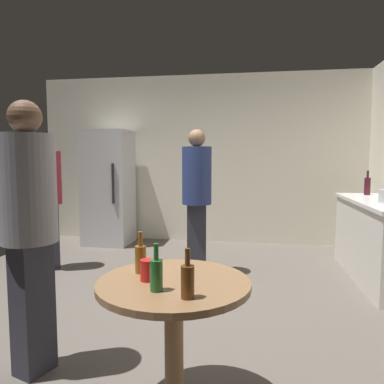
{
  "coord_description": "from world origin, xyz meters",
  "views": [
    {
      "loc": [
        0.81,
        -3.28,
        1.37
      ],
      "look_at": [
        0.21,
        0.51,
        1.01
      ],
      "focal_mm": 33.96,
      "sensor_mm": 36.0,
      "label": 1
    }
  ],
  "objects_px": {
    "person_in_maroon_shirt": "(47,192)",
    "person_in_navy_shirt": "(197,191)",
    "beer_bottle_amber": "(141,258)",
    "plastic_cup_red": "(148,270)",
    "refrigerator": "(109,188)",
    "beer_bottle_green": "(156,274)",
    "wine_bottle_on_counter": "(367,186)",
    "person_in_gray_shirt": "(29,217)",
    "beer_bottle_brown": "(188,280)",
    "foreground_table": "(174,300)"
  },
  "relations": [
    {
      "from": "plastic_cup_red",
      "to": "person_in_navy_shirt",
      "type": "bearing_deg",
      "value": 92.22
    },
    {
      "from": "refrigerator",
      "to": "person_in_navy_shirt",
      "type": "bearing_deg",
      "value": -39.6
    },
    {
      "from": "foreground_table",
      "to": "plastic_cup_red",
      "type": "relative_size",
      "value": 7.27
    },
    {
      "from": "wine_bottle_on_counter",
      "to": "beer_bottle_green",
      "type": "height_order",
      "value": "wine_bottle_on_counter"
    },
    {
      "from": "person_in_maroon_shirt",
      "to": "person_in_gray_shirt",
      "type": "bearing_deg",
      "value": -11.09
    },
    {
      "from": "refrigerator",
      "to": "beer_bottle_green",
      "type": "bearing_deg",
      "value": -65.0
    },
    {
      "from": "refrigerator",
      "to": "beer_bottle_brown",
      "type": "height_order",
      "value": "refrigerator"
    },
    {
      "from": "person_in_maroon_shirt",
      "to": "person_in_navy_shirt",
      "type": "distance_m",
      "value": 1.83
    },
    {
      "from": "foreground_table",
      "to": "person_in_maroon_shirt",
      "type": "height_order",
      "value": "person_in_maroon_shirt"
    },
    {
      "from": "wine_bottle_on_counter",
      "to": "person_in_navy_shirt",
      "type": "xyz_separation_m",
      "value": [
        -2.09,
        -0.76,
        -0.02
      ]
    },
    {
      "from": "refrigerator",
      "to": "wine_bottle_on_counter",
      "type": "bearing_deg",
      "value": -8.91
    },
    {
      "from": "beer_bottle_amber",
      "to": "plastic_cup_red",
      "type": "xyz_separation_m",
      "value": [
        0.07,
        -0.12,
        -0.03
      ]
    },
    {
      "from": "beer_bottle_brown",
      "to": "person_in_maroon_shirt",
      "type": "xyz_separation_m",
      "value": [
        -2.17,
        2.5,
        0.14
      ]
    },
    {
      "from": "plastic_cup_red",
      "to": "beer_bottle_brown",
      "type": "bearing_deg",
      "value": -39.81
    },
    {
      "from": "foreground_table",
      "to": "beer_bottle_amber",
      "type": "bearing_deg",
      "value": 154.74
    },
    {
      "from": "person_in_navy_shirt",
      "to": "beer_bottle_amber",
      "type": "bearing_deg",
      "value": -6.6
    },
    {
      "from": "refrigerator",
      "to": "beer_bottle_amber",
      "type": "xyz_separation_m",
      "value": [
        1.64,
        -3.59,
        -0.08
      ]
    },
    {
      "from": "plastic_cup_red",
      "to": "person_in_maroon_shirt",
      "type": "bearing_deg",
      "value": 129.99
    },
    {
      "from": "beer_bottle_amber",
      "to": "wine_bottle_on_counter",
      "type": "bearing_deg",
      "value": 55.5
    },
    {
      "from": "wine_bottle_on_counter",
      "to": "person_in_gray_shirt",
      "type": "bearing_deg",
      "value": -134.6
    },
    {
      "from": "plastic_cup_red",
      "to": "foreground_table",
      "type": "bearing_deg",
      "value": 8.5
    },
    {
      "from": "beer_bottle_brown",
      "to": "foreground_table",
      "type": "bearing_deg",
      "value": 116.61
    },
    {
      "from": "refrigerator",
      "to": "beer_bottle_green",
      "type": "xyz_separation_m",
      "value": [
        1.79,
        -3.84,
        -0.08
      ]
    },
    {
      "from": "beer_bottle_brown",
      "to": "person_in_maroon_shirt",
      "type": "relative_size",
      "value": 0.14
    },
    {
      "from": "beer_bottle_green",
      "to": "person_in_navy_shirt",
      "type": "distance_m",
      "value": 2.52
    },
    {
      "from": "plastic_cup_red",
      "to": "person_in_navy_shirt",
      "type": "distance_m",
      "value": 2.38
    },
    {
      "from": "beer_bottle_brown",
      "to": "beer_bottle_green",
      "type": "distance_m",
      "value": 0.18
    },
    {
      "from": "beer_bottle_green",
      "to": "refrigerator",
      "type": "bearing_deg",
      "value": 115.0
    },
    {
      "from": "wine_bottle_on_counter",
      "to": "beer_bottle_green",
      "type": "relative_size",
      "value": 1.35
    },
    {
      "from": "beer_bottle_amber",
      "to": "person_in_gray_shirt",
      "type": "xyz_separation_m",
      "value": [
        -0.76,
        0.14,
        0.19
      ]
    },
    {
      "from": "beer_bottle_amber",
      "to": "person_in_navy_shirt",
      "type": "distance_m",
      "value": 2.26
    },
    {
      "from": "beer_bottle_green",
      "to": "person_in_navy_shirt",
      "type": "xyz_separation_m",
      "value": [
        -0.17,
        2.5,
        0.17
      ]
    },
    {
      "from": "beer_bottle_green",
      "to": "beer_bottle_amber",
      "type": "bearing_deg",
      "value": 121.56
    },
    {
      "from": "wine_bottle_on_counter",
      "to": "person_in_gray_shirt",
      "type": "distance_m",
      "value": 4.03
    },
    {
      "from": "beer_bottle_green",
      "to": "beer_bottle_brown",
      "type": "bearing_deg",
      "value": -22.37
    },
    {
      "from": "wine_bottle_on_counter",
      "to": "foreground_table",
      "type": "distance_m",
      "value": 3.64
    },
    {
      "from": "plastic_cup_red",
      "to": "person_in_gray_shirt",
      "type": "xyz_separation_m",
      "value": [
        -0.83,
        0.26,
        0.22
      ]
    },
    {
      "from": "refrigerator",
      "to": "plastic_cup_red",
      "type": "bearing_deg",
      "value": -65.22
    },
    {
      "from": "refrigerator",
      "to": "person_in_maroon_shirt",
      "type": "xyz_separation_m",
      "value": [
        -0.21,
        -1.41,
        0.06
      ]
    },
    {
      "from": "wine_bottle_on_counter",
      "to": "person_in_navy_shirt",
      "type": "height_order",
      "value": "person_in_navy_shirt"
    },
    {
      "from": "beer_bottle_brown",
      "to": "plastic_cup_red",
      "type": "bearing_deg",
      "value": 140.19
    },
    {
      "from": "person_in_navy_shirt",
      "to": "refrigerator",
      "type": "bearing_deg",
      "value": -136.63
    },
    {
      "from": "plastic_cup_red",
      "to": "person_in_maroon_shirt",
      "type": "height_order",
      "value": "person_in_maroon_shirt"
    },
    {
      "from": "refrigerator",
      "to": "foreground_table",
      "type": "xyz_separation_m",
      "value": [
        1.84,
        -3.69,
        -0.27
      ]
    },
    {
      "from": "refrigerator",
      "to": "plastic_cup_red",
      "type": "height_order",
      "value": "refrigerator"
    },
    {
      "from": "refrigerator",
      "to": "foreground_table",
      "type": "height_order",
      "value": "refrigerator"
    },
    {
      "from": "beer_bottle_green",
      "to": "plastic_cup_red",
      "type": "height_order",
      "value": "beer_bottle_green"
    },
    {
      "from": "refrigerator",
      "to": "beer_bottle_amber",
      "type": "bearing_deg",
      "value": -65.49
    },
    {
      "from": "refrigerator",
      "to": "plastic_cup_red",
      "type": "distance_m",
      "value": 4.09
    },
    {
      "from": "foreground_table",
      "to": "person_in_maroon_shirt",
      "type": "bearing_deg",
      "value": 132.12
    }
  ]
}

